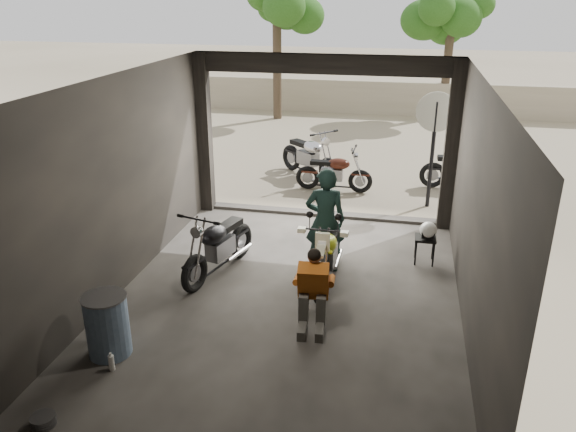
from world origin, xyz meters
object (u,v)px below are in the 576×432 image
at_px(left_bike, 218,241).
at_px(mechanic, 313,294).
at_px(stool, 425,241).
at_px(helmet, 428,230).
at_px(rider, 325,221).
at_px(sign_post, 434,131).
at_px(main_bike, 328,250).
at_px(outside_bike_b, 334,169).
at_px(outside_bike_c, 464,165).
at_px(oil_drum, 108,326).
at_px(outside_bike_a, 309,153).

xyz_separation_m(left_bike, mechanic, (1.74, -1.28, -0.03)).
distance_m(stool, helmet, 0.21).
xyz_separation_m(rider, sign_post, (1.71, 3.35, 0.76)).
distance_m(main_bike, mechanic, 1.35).
bearing_deg(left_bike, helmet, 32.75).
relative_size(stool, sign_post, 0.20).
height_order(outside_bike_b, outside_bike_c, outside_bike_c).
height_order(stool, oil_drum, oil_drum).
relative_size(main_bike, stool, 3.52).
bearing_deg(outside_bike_b, helmet, -147.93).
height_order(outside_bike_a, sign_post, sign_post).
height_order(helmet, sign_post, sign_post).
xyz_separation_m(outside_bike_a, outside_bike_b, (0.72, -0.90, -0.10)).
relative_size(rider, oil_drum, 2.13).
distance_m(outside_bike_b, outside_bike_c, 2.97).
bearing_deg(mechanic, outside_bike_b, 89.80).
bearing_deg(rider, oil_drum, 43.01).
distance_m(left_bike, mechanic, 2.16).
distance_m(outside_bike_c, sign_post, 1.87).
xyz_separation_m(outside_bike_c, helmet, (-0.87, -4.09, 0.04)).
height_order(outside_bike_b, oil_drum, outside_bike_b).
xyz_separation_m(left_bike, sign_post, (3.35, 3.81, 1.07)).
distance_m(outside_bike_a, stool, 5.03).
distance_m(mechanic, helmet, 2.78).
bearing_deg(outside_bike_c, sign_post, 146.68).
distance_m(main_bike, left_bike, 1.75).
bearing_deg(rider, outside_bike_b, -92.81).
bearing_deg(left_bike, outside_bike_a, 99.19).
relative_size(outside_bike_c, sign_post, 0.69).
bearing_deg(rider, outside_bike_a, -85.45).
bearing_deg(stool, outside_bike_c, 77.63).
xyz_separation_m(left_bike, outside_bike_b, (1.26, 4.39, -0.05)).
height_order(outside_bike_a, outside_bike_b, outside_bike_a).
height_order(outside_bike_a, mechanic, outside_bike_a).
height_order(left_bike, outside_bike_b, left_bike).
bearing_deg(rider, mechanic, 85.02).
bearing_deg(mechanic, helmet, 51.60).
bearing_deg(oil_drum, rider, 51.28).
relative_size(outside_bike_a, oil_drum, 2.22).
xyz_separation_m(main_bike, oil_drum, (-2.39, -2.45, -0.15)).
bearing_deg(outside_bike_b, left_bike, 165.04).
xyz_separation_m(oil_drum, sign_post, (3.99, 6.19, 1.23)).
bearing_deg(sign_post, stool, -80.96).
bearing_deg(sign_post, main_bike, -101.82).
distance_m(outside_bike_a, mechanic, 6.67).
distance_m(left_bike, helmet, 3.43).
bearing_deg(helmet, sign_post, 112.40).
distance_m(rider, stool, 1.77).
relative_size(outside_bike_a, outside_bike_b, 1.20).
relative_size(outside_bike_a, sign_post, 0.75).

